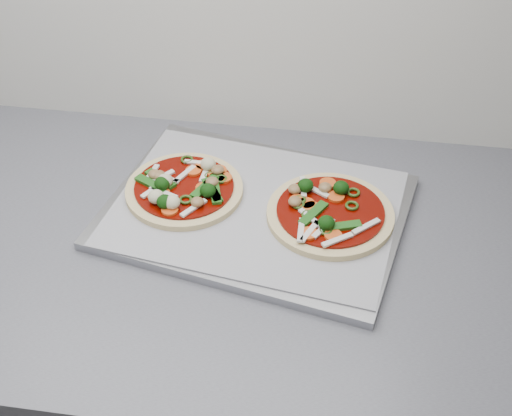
# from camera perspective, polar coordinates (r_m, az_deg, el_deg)

# --- Properties ---
(base_cabinet) EXTENTS (3.60, 0.60, 0.86)m
(base_cabinet) POSITION_cam_1_polar(r_m,az_deg,el_deg) (1.48, -17.69, -14.49)
(base_cabinet) COLOR #B9B9B6
(base_cabinet) RESTS_ON ground
(baking_tray) EXTENTS (0.48, 0.40, 0.01)m
(baking_tray) POSITION_cam_1_polar(r_m,az_deg,el_deg) (1.06, -0.03, -0.29)
(baking_tray) COLOR #999A9E
(baking_tray) RESTS_ON countertop
(parchment) EXTENTS (0.45, 0.36, 0.00)m
(parchment) POSITION_cam_1_polar(r_m,az_deg,el_deg) (1.05, -0.03, 0.04)
(parchment) COLOR #A2A2A7
(parchment) RESTS_ON baking_tray
(pizza_left) EXTENTS (0.20, 0.20, 0.03)m
(pizza_left) POSITION_cam_1_polar(r_m,az_deg,el_deg) (1.08, -5.76, 1.61)
(pizza_left) COLOR beige
(pizza_left) RESTS_ON parchment
(pizza_right) EXTENTS (0.24, 0.24, 0.03)m
(pizza_right) POSITION_cam_1_polar(r_m,az_deg,el_deg) (1.04, 5.80, -0.31)
(pizza_right) COLOR beige
(pizza_right) RESTS_ON parchment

